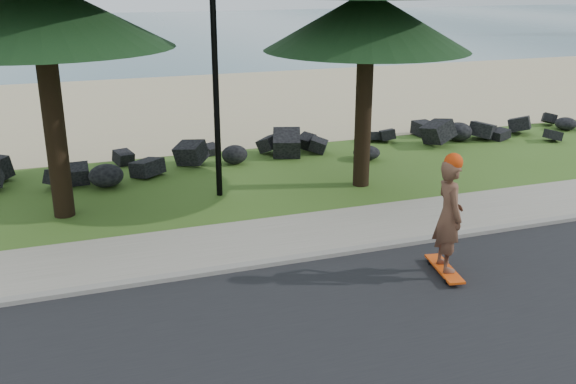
% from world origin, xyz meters
% --- Properties ---
extents(ground, '(160.00, 160.00, 0.00)m').
position_xyz_m(ground, '(0.00, 0.00, 0.00)').
color(ground, '#3A5C1D').
rests_on(ground, ground).
extents(road, '(160.00, 7.00, 0.02)m').
position_xyz_m(road, '(0.00, -4.50, 0.01)').
color(road, black).
rests_on(road, ground).
extents(kerb, '(160.00, 0.20, 0.10)m').
position_xyz_m(kerb, '(0.00, -0.90, 0.05)').
color(kerb, gray).
rests_on(kerb, ground).
extents(sidewalk, '(160.00, 2.00, 0.08)m').
position_xyz_m(sidewalk, '(0.00, 0.20, 0.04)').
color(sidewalk, gray).
rests_on(sidewalk, ground).
extents(beach_sand, '(160.00, 15.00, 0.01)m').
position_xyz_m(beach_sand, '(0.00, 14.50, 0.01)').
color(beach_sand, tan).
rests_on(beach_sand, ground).
extents(ocean, '(160.00, 58.00, 0.01)m').
position_xyz_m(ocean, '(0.00, 51.00, 0.00)').
color(ocean, '#3B6571').
rests_on(ocean, ground).
extents(seawall_boulders, '(60.00, 2.40, 1.10)m').
position_xyz_m(seawall_boulders, '(0.00, 5.60, 0.00)').
color(seawall_boulders, black).
rests_on(seawall_boulders, ground).
extents(lamp_post, '(0.25, 0.14, 8.14)m').
position_xyz_m(lamp_post, '(0.00, 3.20, 4.13)').
color(lamp_post, black).
rests_on(lamp_post, ground).
extents(skateboarder, '(0.59, 1.20, 2.18)m').
position_xyz_m(skateboarder, '(2.71, -2.24, 1.10)').
color(skateboarder, '#DD460D').
rests_on(skateboarder, ground).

